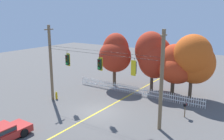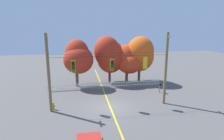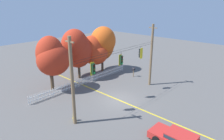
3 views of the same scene
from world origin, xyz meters
The scene contains 14 objects.
ground centered at (0.00, 0.00, 0.00)m, with size 80.00×80.00×0.00m, color #565451.
lane_centerline_stripe centered at (0.00, 0.00, 0.00)m, with size 0.16×36.00×0.01m, color gold.
signal_support_span centered at (0.00, 0.00, 3.97)m, with size 12.31×1.10×7.80m.
traffic_signal_northbound_primary centered at (-3.65, 0.01, 4.53)m, with size 0.43×0.38×1.54m.
traffic_signal_northbound_secondary centered at (0.22, 0.01, 4.55)m, with size 0.43×0.38×1.50m.
traffic_signal_eastbound_side centered at (3.66, -0.01, 4.66)m, with size 0.43×0.38×1.41m.
white_picket_fence centered at (0.37, 6.27, 0.49)m, with size 15.37×0.06×0.98m.
autumn_maple_near_fence centered at (-3.18, 7.73, 4.11)m, with size 4.06×3.72×6.62m.
autumn_maple_mid centered at (1.41, 8.95, 4.18)m, with size 4.41×3.91×6.93m.
autumn_oak_far_east centered at (4.12, 8.59, 3.40)m, with size 4.05×3.79×5.70m.
autumn_maple_far_west centered at (5.91, 8.66, 4.19)m, with size 4.23×4.07×6.87m.
parked_car centered at (-2.59, -8.17, 0.60)m, with size 1.93×4.47×1.15m.
fire_hydrant centered at (-5.83, 0.35, 0.40)m, with size 0.38×0.22×0.81m.
roadside_mailbox centered at (6.95, 3.36, 1.08)m, with size 0.25×0.44×1.32m.
Camera 3 is at (-15.12, -12.99, 10.31)m, focal length 32.32 mm.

